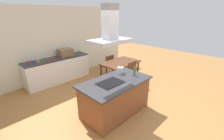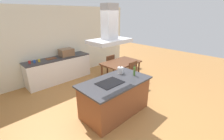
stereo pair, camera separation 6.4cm
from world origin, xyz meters
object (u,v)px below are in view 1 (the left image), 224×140
at_px(coffee_mug_blue, 33,62).
at_px(chair_facing_island, 135,73).
at_px(coffee_mug_yellow, 38,61).
at_px(range_hood, 110,31).
at_px(tea_kettle, 120,70).
at_px(olive_oil_bottle, 134,71).
at_px(cutting_board, 50,59).
at_px(dining_table, 120,64).
at_px(cooktop, 110,83).
at_px(countertop_microwave, 65,53).
at_px(coffee_mug_red, 28,63).
at_px(chair_facing_back_wall, 108,64).

relative_size(coffee_mug_blue, chair_facing_island, 0.10).
relative_size(coffee_mug_yellow, chair_facing_island, 0.10).
bearing_deg(range_hood, tea_kettle, 21.39).
height_order(olive_oil_bottle, cutting_board, olive_oil_bottle).
relative_size(dining_table, range_hood, 1.56).
relative_size(cooktop, olive_oil_bottle, 2.10).
bearing_deg(dining_table, range_hood, -144.70).
relative_size(cooktop, tea_kettle, 2.83).
distance_m(cooktop, coffee_mug_yellow, 2.91).
height_order(tea_kettle, countertop_microwave, countertop_microwave).
height_order(coffee_mug_red, coffee_mug_yellow, same).
relative_size(coffee_mug_red, cutting_board, 0.26).
relative_size(countertop_microwave, chair_facing_island, 0.56).
bearing_deg(chair_facing_back_wall, olive_oil_bottle, -115.39).
distance_m(coffee_mug_red, chair_facing_back_wall, 2.82).
bearing_deg(coffee_mug_blue, tea_kettle, -62.69).
bearing_deg(dining_table, coffee_mug_blue, 146.18).
bearing_deg(cooktop, olive_oil_bottle, -7.89).
bearing_deg(cutting_board, dining_table, -42.26).
bearing_deg(dining_table, olive_oil_bottle, -125.41).
xyz_separation_m(cutting_board, chair_facing_back_wall, (1.87, -1.04, -0.40)).
bearing_deg(tea_kettle, dining_table, 41.67).
bearing_deg(range_hood, cutting_board, 92.75).
distance_m(coffee_mug_red, coffee_mug_blue, 0.15).
distance_m(coffee_mug_blue, dining_table, 2.97).
height_order(dining_table, chair_facing_island, chair_facing_island).
bearing_deg(tea_kettle, coffee_mug_red, 119.57).
height_order(tea_kettle, olive_oil_bottle, olive_oil_bottle).
bearing_deg(chair_facing_back_wall, cooktop, -132.49).
bearing_deg(cutting_board, cooktop, -87.25).
xyz_separation_m(olive_oil_bottle, dining_table, (0.95, 1.34, -0.35)).
relative_size(tea_kettle, olive_oil_bottle, 0.74).
bearing_deg(tea_kettle, chair_facing_island, 15.93).
xyz_separation_m(olive_oil_bottle, countertop_microwave, (-0.33, 2.99, 0.02)).
bearing_deg(chair_facing_island, tea_kettle, -164.07).
height_order(coffee_mug_yellow, chair_facing_back_wall, coffee_mug_yellow).
height_order(tea_kettle, range_hood, range_hood).
distance_m(olive_oil_bottle, countertop_microwave, 3.01).
distance_m(coffee_mug_yellow, cutting_board, 0.44).
xyz_separation_m(tea_kettle, coffee_mug_red, (-1.50, 2.64, -0.04)).
relative_size(olive_oil_bottle, coffee_mug_red, 3.17).
distance_m(coffee_mug_blue, coffee_mug_yellow, 0.15).
bearing_deg(coffee_mug_blue, olive_oil_bottle, -63.20).
xyz_separation_m(olive_oil_bottle, cutting_board, (-0.92, 3.04, -0.11)).
height_order(coffee_mug_red, range_hood, range_hood).
bearing_deg(olive_oil_bottle, countertop_microwave, 96.27).
distance_m(olive_oil_bottle, cutting_board, 3.18).
distance_m(countertop_microwave, coffee_mug_blue, 1.18).
relative_size(cooktop, countertop_microwave, 1.20).
xyz_separation_m(dining_table, chair_facing_island, (-0.00, -0.67, -0.16)).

